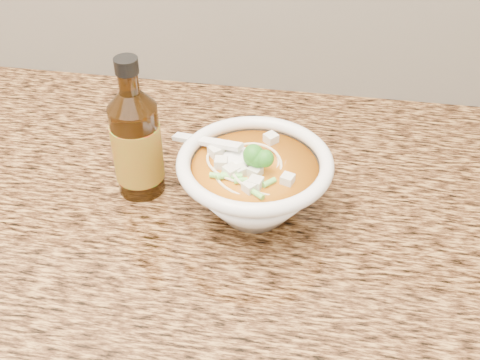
# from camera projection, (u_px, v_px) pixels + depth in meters

# --- Properties ---
(cabinet) EXTENTS (4.00, 0.65, 0.86)m
(cabinet) POSITION_uv_depth(u_px,v_px,m) (59.00, 351.00, 1.22)
(cabinet) COLOR black
(cabinet) RESTS_ON ground
(counter_slab) EXTENTS (4.00, 0.68, 0.04)m
(counter_slab) POSITION_uv_depth(u_px,v_px,m) (5.00, 179.00, 0.94)
(counter_slab) COLOR #A1733B
(counter_slab) RESTS_ON cabinet
(soup_bowl) EXTENTS (0.23, 0.21, 0.12)m
(soup_bowl) POSITION_uv_depth(u_px,v_px,m) (254.00, 184.00, 0.82)
(soup_bowl) COLOR white
(soup_bowl) RESTS_ON counter_slab
(hot_sauce_bottle) EXTENTS (0.08, 0.08, 0.21)m
(hot_sauce_bottle) POSITION_uv_depth(u_px,v_px,m) (137.00, 144.00, 0.84)
(hot_sauce_bottle) COLOR #391F07
(hot_sauce_bottle) RESTS_ON counter_slab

